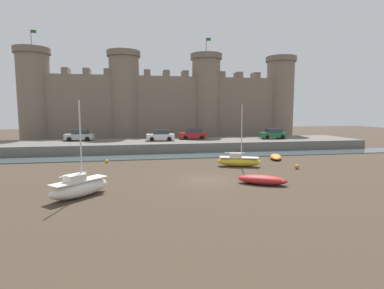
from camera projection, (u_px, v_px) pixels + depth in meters
name	position (u px, v px, depth m)	size (l,w,h in m)	color
ground_plane	(206.00, 180.00, 25.04)	(160.00, 160.00, 0.00)	#423528
water_channel	(181.00, 156.00, 38.20)	(80.00, 4.50, 0.10)	#47565B
quay_road	(174.00, 145.00, 45.22)	(57.31, 10.00, 1.35)	#666059
castle	(166.00, 103.00, 55.48)	(51.21, 5.89, 19.33)	#7A6B5B
rowboat_foreground_centre	(276.00, 157.00, 35.84)	(2.58, 3.80, 0.56)	orange
rowboat_midflat_centre	(262.00, 180.00, 23.48)	(3.98, 3.08, 0.73)	red
sailboat_near_channel_right	(239.00, 161.00, 31.15)	(4.69, 2.72, 6.45)	yellow
sailboat_midflat_right	(79.00, 187.00, 19.99)	(4.03, 4.06, 6.46)	silver
mooring_buoy_near_shore	(297.00, 167.00, 29.74)	(0.44, 0.44, 0.44)	orange
mooring_buoy_off_centre	(107.00, 161.00, 33.30)	(0.37, 0.37, 0.37)	orange
car_quay_centre_east	(80.00, 135.00, 44.55)	(4.15, 1.97, 1.62)	#B2B5B7
car_quay_east	(273.00, 134.00, 47.72)	(4.15, 1.97, 1.62)	#1E6638
car_quay_west	(193.00, 134.00, 47.10)	(4.15, 1.97, 1.62)	red
car_quay_centre_west	(161.00, 136.00, 44.50)	(4.15, 1.97, 1.62)	silver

